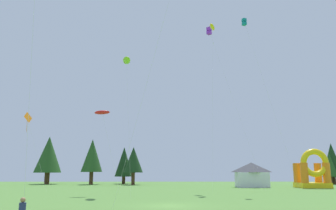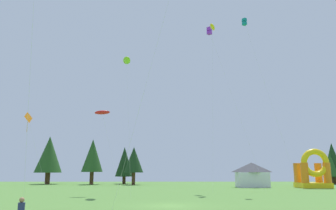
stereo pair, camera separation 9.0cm
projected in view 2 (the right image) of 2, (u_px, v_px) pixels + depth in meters
name	position (u px, v px, depth m)	size (l,w,h in m)	color
ground_plane	(169.00, 206.00, 27.41)	(120.00, 120.00, 0.00)	#548438
kite_lime_parafoil	(127.00, 61.00, 44.13)	(2.44, 7.73, 17.68)	#8CD826
kite_purple_box	(209.00, 31.00, 54.65)	(6.79, 5.91, 26.05)	purple
kite_red_parafoil	(102.00, 113.00, 42.28)	(3.50, 1.18, 10.52)	red
kite_teal_box	(245.00, 23.00, 49.15)	(7.99, 3.51, 24.99)	#0C7F7A
kite_yellow_parafoil	(212.00, 27.00, 52.16)	(1.78, 4.84, 25.45)	yellow
kite_orange_diamond	(27.00, 119.00, 47.45)	(3.43, 2.09, 10.77)	orange
inflatable_orange_dome	(313.00, 173.00, 55.49)	(4.90, 4.35, 6.43)	yellow
festival_tent	(252.00, 175.00, 57.70)	(5.19, 3.78, 4.22)	silver
tree_row_1	(49.00, 155.00, 71.54)	(5.72, 5.72, 10.11)	#4C331E
tree_row_2	(93.00, 156.00, 69.70)	(4.43, 4.43, 9.34)	#4C331E
tree_row_3	(124.00, 162.00, 72.61)	(3.95, 3.95, 7.92)	#4C331E
tree_row_4	(134.00, 160.00, 67.93)	(3.95, 3.95, 7.60)	#4C331E
tree_row_5	(330.00, 165.00, 69.90)	(2.86, 2.86, 6.62)	#4C331E
tree_row_6	(333.00, 160.00, 71.66)	(4.36, 4.36, 8.71)	#4C331E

